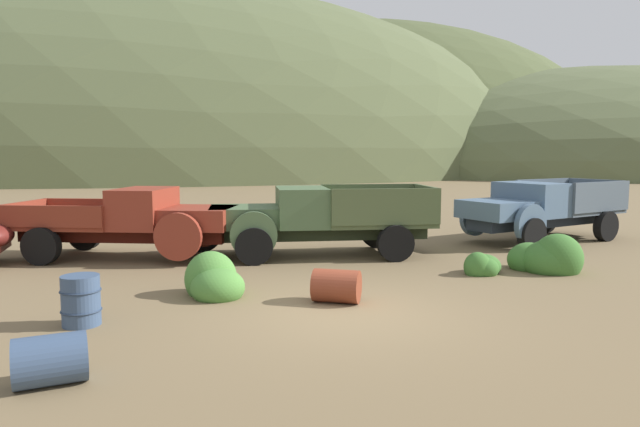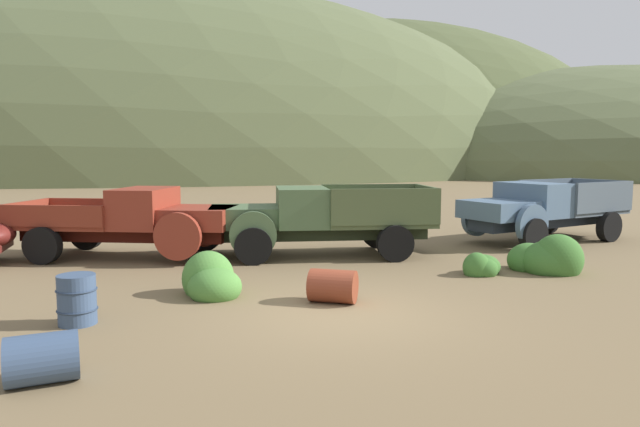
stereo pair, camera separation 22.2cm
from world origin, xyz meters
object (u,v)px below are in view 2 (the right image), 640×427
object	(u,v)px
oil_drum_tipped	(42,358)
oil_drum_spare	(333,286)
truck_chalk_blue	(537,210)
oil_drum_foreground	(77,299)
truck_rust_red	(142,221)
truck_weathered_green	(307,219)

from	to	relation	value
oil_drum_tipped	oil_drum_spare	size ratio (longest dim) A/B	0.91
truck_chalk_blue	oil_drum_foreground	xyz separation A→B (m)	(-12.30, -6.61, -0.61)
oil_drum_tipped	oil_drum_spare	world-z (taller)	oil_drum_spare
truck_rust_red	oil_drum_spare	distance (m)	6.92
oil_drum_foreground	oil_drum_tipped	world-z (taller)	oil_drum_foreground
truck_rust_red	truck_chalk_blue	distance (m)	11.98
oil_drum_foreground	oil_drum_spare	distance (m)	4.51
truck_rust_red	oil_drum_tipped	size ratio (longest dim) A/B	6.32
truck_rust_red	oil_drum_spare	world-z (taller)	truck_rust_red
oil_drum_tipped	truck_weathered_green	bearing A→B (deg)	60.00
truck_weathered_green	oil_drum_tipped	bearing A→B (deg)	63.86
truck_weathered_green	oil_drum_foreground	xyz separation A→B (m)	(-4.77, -5.50, -0.60)
truck_weathered_green	truck_chalk_blue	size ratio (longest dim) A/B	1.00
truck_weathered_green	oil_drum_tipped	xyz separation A→B (m)	(-4.63, -8.02, -0.70)
truck_weathered_green	oil_drum_tipped	distance (m)	9.28
truck_chalk_blue	truck_rust_red	bearing A→B (deg)	-16.89
truck_weathered_green	truck_chalk_blue	world-z (taller)	same
oil_drum_spare	truck_weathered_green	bearing A→B (deg)	86.46
truck_weathered_green	truck_chalk_blue	xyz separation A→B (m)	(7.53, 1.10, 0.01)
truck_chalk_blue	oil_drum_foreground	size ratio (longest dim) A/B	7.34
truck_chalk_blue	oil_drum_tipped	xyz separation A→B (m)	(-12.16, -9.12, -0.72)
truck_weathered_green	oil_drum_spare	size ratio (longest dim) A/B	5.78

